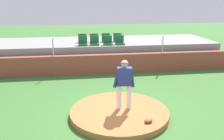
# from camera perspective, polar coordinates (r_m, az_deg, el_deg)

# --- Properties ---
(ground_plane) EXTENTS (60.00, 60.00, 0.00)m
(ground_plane) POSITION_cam_1_polar(r_m,az_deg,el_deg) (8.46, 1.70, -10.50)
(ground_plane) COLOR #3C7030
(pitchers_mound) EXTENTS (3.33, 3.33, 0.19)m
(pitchers_mound) POSITION_cam_1_polar(r_m,az_deg,el_deg) (8.42, 1.70, -9.91)
(pitchers_mound) COLOR #AC6C3B
(pitchers_mound) RESTS_ON ground_plane
(pitcher) EXTENTS (0.74, 0.29, 1.74)m
(pitcher) POSITION_cam_1_polar(r_m,az_deg,el_deg) (8.13, 2.88, -2.47)
(pitcher) COLOR white
(pitcher) RESTS_ON pitchers_mound
(baseball) EXTENTS (0.07, 0.07, 0.07)m
(baseball) POSITION_cam_1_polar(r_m,az_deg,el_deg) (8.88, 4.45, -7.54)
(baseball) COLOR white
(baseball) RESTS_ON pitchers_mound
(fielding_glove) EXTENTS (0.36, 0.32, 0.11)m
(fielding_glove) POSITION_cam_1_polar(r_m,az_deg,el_deg) (7.67, 8.50, -11.61)
(fielding_glove) COLOR brown
(fielding_glove) RESTS_ON pitchers_mound
(brick_barrier) EXTENTS (16.07, 0.40, 0.99)m
(brick_barrier) POSITION_cam_1_polar(r_m,az_deg,el_deg) (12.97, -2.02, 1.52)
(brick_barrier) COLOR #984837
(brick_barrier) RESTS_ON ground_plane
(fence_post_left) EXTENTS (0.06, 0.06, 0.89)m
(fence_post_left) POSITION_cam_1_polar(r_m,az_deg,el_deg) (12.76, -13.60, 5.17)
(fence_post_left) COLOR silver
(fence_post_left) RESTS_ON brick_barrier
(fence_post_right) EXTENTS (0.06, 0.06, 0.89)m
(fence_post_right) POSITION_cam_1_polar(r_m,az_deg,el_deg) (13.47, 11.73, 5.87)
(fence_post_right) COLOR silver
(fence_post_right) RESTS_ON brick_barrier
(bleacher_platform) EXTENTS (13.68, 3.79, 1.33)m
(bleacher_platform) POSITION_cam_1_polar(r_m,az_deg,el_deg) (15.16, -2.96, 4.36)
(bleacher_platform) COLOR gray
(bleacher_platform) RESTS_ON ground_plane
(stadium_chair_0) EXTENTS (0.48, 0.44, 0.50)m
(stadium_chair_0) POSITION_cam_1_polar(r_m,az_deg,el_deg) (13.60, -6.81, 6.39)
(stadium_chair_0) COLOR #206039
(stadium_chair_0) RESTS_ON bleacher_platform
(stadium_chair_1) EXTENTS (0.48, 0.44, 0.50)m
(stadium_chair_1) POSITION_cam_1_polar(r_m,az_deg,el_deg) (13.66, -4.07, 6.51)
(stadium_chair_1) COLOR #206039
(stadium_chair_1) RESTS_ON bleacher_platform
(stadium_chair_2) EXTENTS (0.48, 0.44, 0.50)m
(stadium_chair_2) POSITION_cam_1_polar(r_m,az_deg,el_deg) (13.69, -0.96, 6.57)
(stadium_chair_2) COLOR #206039
(stadium_chair_2) RESTS_ON bleacher_platform
(stadium_chair_3) EXTENTS (0.48, 0.44, 0.50)m
(stadium_chair_3) POSITION_cam_1_polar(r_m,az_deg,el_deg) (13.81, 1.84, 6.65)
(stadium_chair_3) COLOR #206039
(stadium_chair_3) RESTS_ON bleacher_platform
(stadium_chair_4) EXTENTS (0.48, 0.44, 0.50)m
(stadium_chair_4) POSITION_cam_1_polar(r_m,az_deg,el_deg) (14.51, -6.93, 7.01)
(stadium_chair_4) COLOR #206039
(stadium_chair_4) RESTS_ON bleacher_platform
(stadium_chair_5) EXTENTS (0.48, 0.44, 0.50)m
(stadium_chair_5) POSITION_cam_1_polar(r_m,az_deg,el_deg) (14.50, -4.18, 7.09)
(stadium_chair_5) COLOR #206039
(stadium_chair_5) RESTS_ON bleacher_platform
(stadium_chair_6) EXTENTS (0.48, 0.44, 0.50)m
(stadium_chair_6) POSITION_cam_1_polar(r_m,az_deg,el_deg) (14.61, -1.43, 7.19)
(stadium_chair_6) COLOR #206039
(stadium_chair_6) RESTS_ON bleacher_platform
(stadium_chair_7) EXTENTS (0.48, 0.44, 0.50)m
(stadium_chair_7) POSITION_cam_1_polar(r_m,az_deg,el_deg) (14.70, 1.32, 7.25)
(stadium_chair_7) COLOR #206039
(stadium_chair_7) RESTS_ON bleacher_platform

